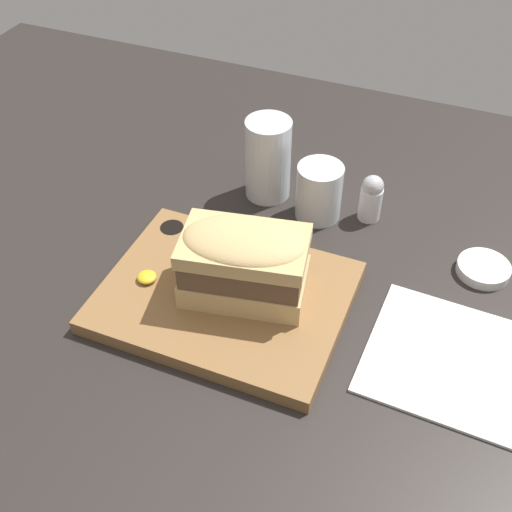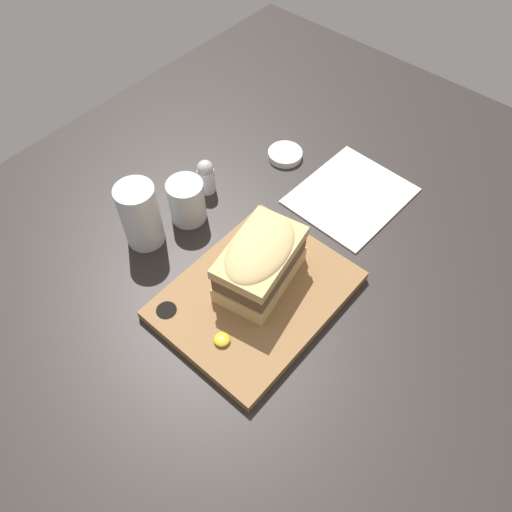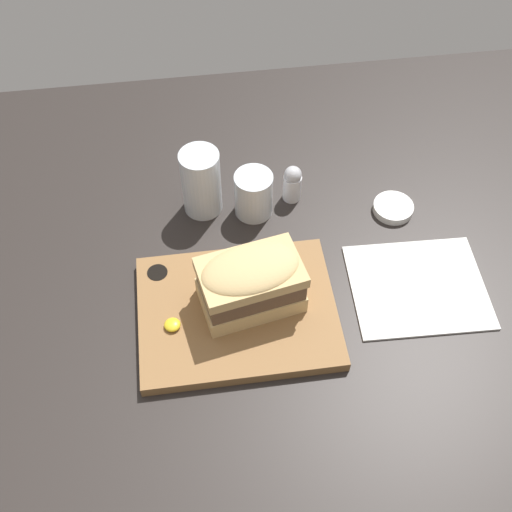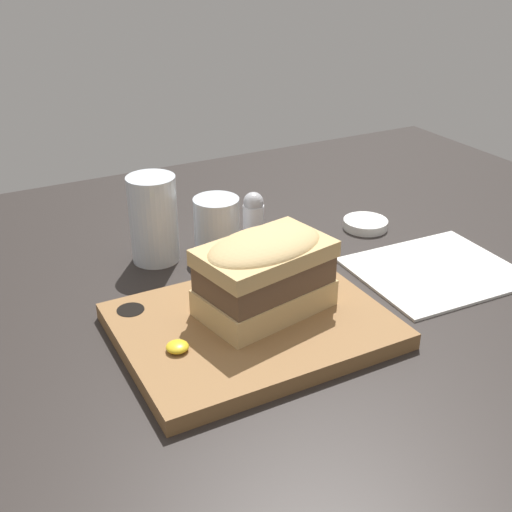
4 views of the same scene
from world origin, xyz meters
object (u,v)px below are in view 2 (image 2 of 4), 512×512
object	(u,v)px
condiment_dish	(285,154)
napkin	(351,196)
sandwich	(260,261)
salt_shaker	(206,176)
water_glass	(141,218)
serving_board	(255,295)
wine_glass	(187,203)

from	to	relation	value
condiment_dish	napkin	bearing A→B (deg)	-91.10
sandwich	salt_shaker	world-z (taller)	sandwich
condiment_dish	sandwich	bearing A→B (deg)	-148.59
salt_shaker	condiment_dish	distance (cm)	17.94
salt_shaker	condiment_dish	bearing A→B (deg)	-17.95
sandwich	condiment_dish	world-z (taller)	sandwich
water_glass	serving_board	bearing A→B (deg)	-82.11
napkin	salt_shaker	world-z (taller)	salt_shaker
wine_glass	napkin	bearing A→B (deg)	-39.64
wine_glass	napkin	xyz separation A→B (cm)	(23.55, -19.51, -3.43)
wine_glass	condiment_dish	bearing A→B (deg)	-7.82
napkin	salt_shaker	size ratio (longest dim) A/B	3.05
water_glass	condiment_dish	size ratio (longest dim) A/B	1.78
salt_shaker	serving_board	bearing A→B (deg)	-118.40
water_glass	condiment_dish	distance (cm)	33.16
sandwich	water_glass	world-z (taller)	water_glass
sandwich	napkin	size ratio (longest dim) A/B	0.75
serving_board	sandwich	xyz separation A→B (cm)	(2.31, 1.04, 6.13)
water_glass	napkin	size ratio (longest dim) A/B	0.56
serving_board	wine_glass	distance (cm)	21.61
napkin	condiment_dish	distance (cm)	16.24
wine_glass	salt_shaker	xyz separation A→B (cm)	(7.03, 2.18, -0.02)
serving_board	wine_glass	world-z (taller)	wine_glass
sandwich	wine_glass	size ratio (longest dim) A/B	1.98
water_glass	sandwich	bearing A→B (deg)	-75.89
water_glass	salt_shaker	size ratio (longest dim) A/B	1.72
wine_glass	condiment_dish	xyz separation A→B (cm)	(23.86, -3.28, -2.94)
serving_board	water_glass	distance (cm)	23.44
wine_glass	napkin	world-z (taller)	wine_glass
napkin	serving_board	bearing A→B (deg)	-177.52
serving_board	water_glass	xyz separation A→B (cm)	(-3.16, 22.82, 4.33)
wine_glass	condiment_dish	distance (cm)	24.26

